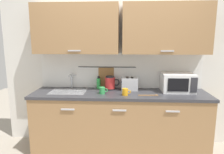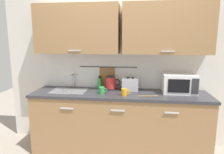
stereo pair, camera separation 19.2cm
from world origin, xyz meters
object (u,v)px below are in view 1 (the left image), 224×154
object	(u,v)px
electric_kettle	(110,83)
toaster	(130,84)
microwave	(178,82)
mug_near_sink	(102,90)
wooden_spoon	(151,95)
mug_by_kettle	(125,92)
dish_soap_bottle	(99,83)

from	to	relation	value
electric_kettle	toaster	bearing A→B (deg)	-3.90
microwave	mug_near_sink	size ratio (longest dim) A/B	3.83
microwave	mug_near_sink	xyz separation A→B (m)	(-1.09, -0.19, -0.09)
microwave	wooden_spoon	size ratio (longest dim) A/B	1.67
microwave	mug_by_kettle	size ratio (longest dim) A/B	3.83
microwave	toaster	world-z (taller)	microwave
dish_soap_bottle	toaster	bearing A→B (deg)	-8.73
toaster	mug_by_kettle	distance (m)	0.31
dish_soap_bottle	mug_near_sink	distance (m)	0.32
electric_kettle	toaster	distance (m)	0.29
toaster	wooden_spoon	bearing A→B (deg)	-46.53
toaster	wooden_spoon	distance (m)	0.42
mug_near_sink	wooden_spoon	size ratio (longest dim) A/B	0.43
electric_kettle	dish_soap_bottle	distance (m)	0.19
dish_soap_bottle	toaster	world-z (taller)	dish_soap_bottle
wooden_spoon	dish_soap_bottle	bearing A→B (deg)	154.02
mug_by_kettle	wooden_spoon	world-z (taller)	mug_by_kettle
toaster	mug_by_kettle	size ratio (longest dim) A/B	2.13
electric_kettle	wooden_spoon	distance (m)	0.66
microwave	dish_soap_bottle	world-z (taller)	microwave
mug_near_sink	mug_by_kettle	world-z (taller)	same
wooden_spoon	microwave	bearing A→B (deg)	31.41
electric_kettle	mug_near_sink	bearing A→B (deg)	-110.68
electric_kettle	wooden_spoon	world-z (taller)	electric_kettle
mug_near_sink	wooden_spoon	distance (m)	0.68
dish_soap_bottle	toaster	distance (m)	0.48
mug_near_sink	dish_soap_bottle	bearing A→B (deg)	106.12
dish_soap_bottle	mug_near_sink	world-z (taller)	dish_soap_bottle
electric_kettle	mug_by_kettle	size ratio (longest dim) A/B	1.89
mug_near_sink	microwave	bearing A→B (deg)	10.02
mug_near_sink	mug_by_kettle	bearing A→B (deg)	-10.96
mug_by_kettle	wooden_spoon	distance (m)	0.35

